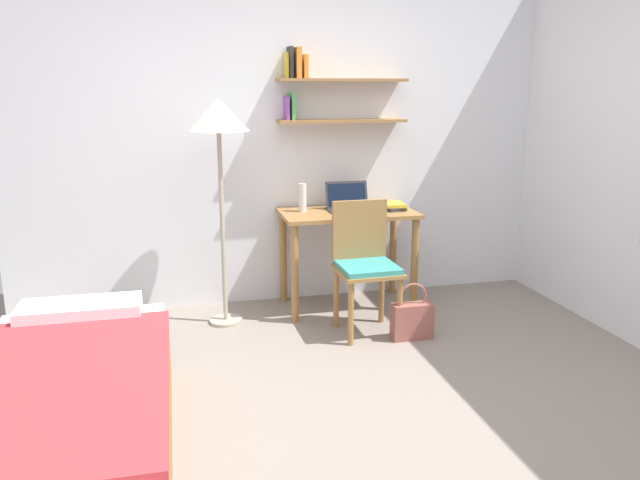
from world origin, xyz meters
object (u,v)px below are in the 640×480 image
at_px(desk, 347,230).
at_px(water_bottle, 303,198).
at_px(book_stack, 393,206).
at_px(handbag, 412,319).
at_px(standing_lamp, 218,126).
at_px(bed, 64,418).
at_px(laptop, 348,203).
at_px(desk_chair, 365,261).

xyz_separation_m(desk, water_bottle, (-0.34, 0.07, 0.25)).
height_order(water_bottle, book_stack, water_bottle).
xyz_separation_m(desk, handbag, (0.26, -0.73, -0.48)).
xyz_separation_m(standing_lamp, book_stack, (1.32, 0.11, -0.63)).
height_order(desk, water_bottle, water_bottle).
bearing_deg(bed, laptop, 44.80).
distance_m(desk, standing_lamp, 1.26).
distance_m(laptop, book_stack, 0.35).
bearing_deg(bed, water_bottle, 51.01).
distance_m(desk_chair, standing_lamp, 1.37).
bearing_deg(book_stack, water_bottle, 172.98).
bearing_deg(water_bottle, book_stack, -7.02).
distance_m(water_bottle, handbag, 1.23).
distance_m(standing_lamp, book_stack, 1.47).
xyz_separation_m(water_bottle, handbag, (0.59, -0.80, -0.73)).
bearing_deg(standing_lamp, handbag, -26.19).
bearing_deg(bed, book_stack, 38.66).
bearing_deg(standing_lamp, desk_chair, -21.52).
relative_size(laptop, handbag, 0.85).
bearing_deg(water_bottle, bed, -128.99).
height_order(water_bottle, handbag, water_bottle).
relative_size(standing_lamp, handbag, 4.05).
xyz_separation_m(book_stack, handbag, (-0.10, -0.71, -0.65)).
distance_m(bed, laptop, 2.65).
relative_size(desk_chair, handbag, 2.30).
bearing_deg(desk, desk_chair, -91.93).
distance_m(desk, desk_chair, 0.52).
distance_m(bed, desk_chair, 2.20).
height_order(desk_chair, water_bottle, water_bottle).
relative_size(standing_lamp, water_bottle, 7.56).
relative_size(desk_chair, water_bottle, 4.29).
bearing_deg(standing_lamp, desk, 7.91).
bearing_deg(bed, desk, 44.12).
height_order(laptop, book_stack, laptop).
bearing_deg(standing_lamp, book_stack, 4.92).
bearing_deg(water_bottle, laptop, -0.36).
relative_size(bed, desk_chair, 2.01).
height_order(desk, laptop, laptop).
bearing_deg(handbag, book_stack, 81.80).
xyz_separation_m(water_bottle, book_stack, (0.70, -0.09, -0.08)).
bearing_deg(book_stack, desk_chair, -127.81).
bearing_deg(desk_chair, handbag, -39.61).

